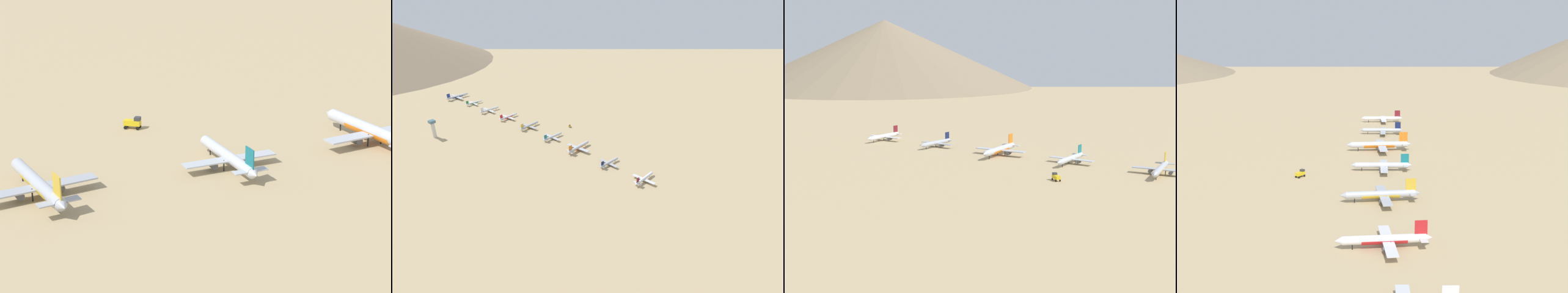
{
  "view_description": "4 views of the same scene",
  "coord_description": "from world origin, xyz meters",
  "views": [
    {
      "loc": [
        -167.27,
        49.02,
        74.54
      ],
      "look_at": [
        0.33,
        -42.21,
        6.9
      ],
      "focal_mm": 69.87,
      "sensor_mm": 36.0,
      "label": 1
    },
    {
      "loc": [
        -275.76,
        -332.29,
        188.17
      ],
      "look_at": [
        0.74,
        -109.1,
        5.95
      ],
      "focal_mm": 29.78,
      "sensor_mm": 36.0,
      "label": 2
    },
    {
      "loc": [
        300.46,
        61.51,
        64.83
      ],
      "look_at": [
        -8.58,
        -114.72,
        3.79
      ],
      "focal_mm": 51.98,
      "sensor_mm": 36.0,
      "label": 3
    },
    {
      "loc": [
        23.57,
        227.76,
        77.92
      ],
      "look_at": [
        1.14,
        -81.76,
        6.69
      ],
      "focal_mm": 49.16,
      "sensor_mm": 36.0,
      "label": 4
    }
  ],
  "objects": [
    {
      "name": "parked_jet_5",
      "position": [
        6.29,
        51.34,
        3.36
      ],
      "size": [
        35.02,
        28.4,
        10.11
      ],
      "color": "white",
      "rests_on": "ground"
    },
    {
      "name": "parked_jet_2",
      "position": [
        -4.6,
        -98.47,
        3.92
      ],
      "size": [
        40.75,
        33.0,
        11.78
      ],
      "color": "silver",
      "rests_on": "ground"
    },
    {
      "name": "ground_plane",
      "position": [
        0.0,
        0.0,
        0.0
      ],
      "size": [
        2368.89,
        2368.89,
        0.0
      ],
      "primitive_type": "plane",
      "color": "tan"
    },
    {
      "name": "service_truck",
      "position": [
        41.61,
        -42.38,
        2.08
      ],
      "size": [
        5.3,
        5.56,
        3.9
      ],
      "color": "yellow",
      "rests_on": "ground"
    },
    {
      "name": "parked_jet_0",
      "position": [
        -15.33,
        -198.07,
        3.26
      ],
      "size": [
        33.56,
        27.24,
        9.68
      ],
      "color": "white",
      "rests_on": "ground"
    },
    {
      "name": "parked_jet_1",
      "position": [
        -10.77,
        -149.76,
        3.03
      ],
      "size": [
        31.19,
        25.41,
        8.99
      ],
      "color": "#B2B7C1",
      "rests_on": "ground"
    },
    {
      "name": "parked_jet_4",
      "position": [
        3.1,
        0.4,
        3.49
      ],
      "size": [
        36.31,
        29.47,
        10.48
      ],
      "color": "#B2B7C1",
      "rests_on": "ground"
    },
    {
      "name": "parked_jet_3",
      "position": [
        -2.01,
        -50.98,
        3.24
      ],
      "size": [
        33.34,
        27.11,
        9.61
      ],
      "color": "silver",
      "rests_on": "ground"
    }
  ]
}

